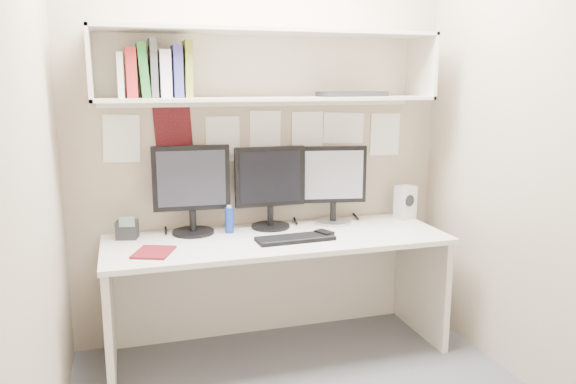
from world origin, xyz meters
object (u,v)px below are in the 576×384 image
object	(u,v)px
monitor_center	(270,184)
monitor_right	(333,182)
desk	(278,295)
monitor_left	(192,187)
speaker	(405,202)
keyboard	(295,239)
maroon_notebook	(154,252)
desk_phone	(127,229)

from	to	relation	value
monitor_center	monitor_right	bearing A→B (deg)	-0.27
desk	monitor_left	bearing A→B (deg)	154.86
monitor_center	speaker	bearing A→B (deg)	-1.97
keyboard	desk	bearing A→B (deg)	122.77
monitor_center	monitor_right	distance (m)	0.42
keyboard	maroon_notebook	bearing A→B (deg)	178.83
monitor_right	desk	bearing A→B (deg)	-142.61
speaker	desk_phone	xyz separation A→B (m)	(-1.79, 0.02, -0.05)
monitor_center	desk_phone	world-z (taller)	monitor_center
maroon_notebook	desk_phone	xyz separation A→B (m)	(-0.13, 0.34, 0.05)
monitor_left	monitor_center	distance (m)	0.48
speaker	monitor_left	bearing A→B (deg)	162.63
desk	monitor_center	xyz separation A→B (m)	(0.01, 0.22, 0.64)
monitor_left	monitor_center	xyz separation A→B (m)	(0.48, 0.00, -0.01)
monitor_center	desk_phone	distance (m)	0.89
monitor_right	maroon_notebook	size ratio (longest dim) A/B	2.19
monitor_left	desk	bearing A→B (deg)	-21.89
desk	keyboard	xyz separation A→B (m)	(0.08, -0.11, 0.37)
keyboard	speaker	xyz separation A→B (m)	(0.86, 0.30, 0.10)
monitor_left	monitor_right	xyz separation A→B (m)	(0.90, 0.00, -0.02)
keyboard	speaker	world-z (taller)	speaker
maroon_notebook	monitor_center	bearing A→B (deg)	46.89
desk	monitor_left	distance (m)	0.83
keyboard	desk_phone	world-z (taller)	desk_phone
keyboard	speaker	distance (m)	0.92
monitor_center	speaker	world-z (taller)	monitor_center
speaker	maroon_notebook	world-z (taller)	speaker
maroon_notebook	desk_phone	size ratio (longest dim) A/B	1.61
maroon_notebook	monitor_right	bearing A→B (deg)	38.37
keyboard	speaker	bearing A→B (deg)	16.56
monitor_left	maroon_notebook	xyz separation A→B (m)	(-0.25, -0.35, -0.28)
keyboard	monitor_left	bearing A→B (deg)	146.37
desk	monitor_center	distance (m)	0.67
monitor_left	monitor_right	distance (m)	0.90
desk	keyboard	size ratio (longest dim) A/B	4.46
monitor_right	desk_phone	size ratio (longest dim) A/B	3.52
monitor_right	speaker	distance (m)	0.53
maroon_notebook	speaker	bearing A→B (deg)	32.52
desk_phone	monitor_right	bearing A→B (deg)	14.02
desk	keyboard	world-z (taller)	keyboard
keyboard	monitor_right	bearing A→B (deg)	39.99
monitor_center	desk	bearing A→B (deg)	-94.10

